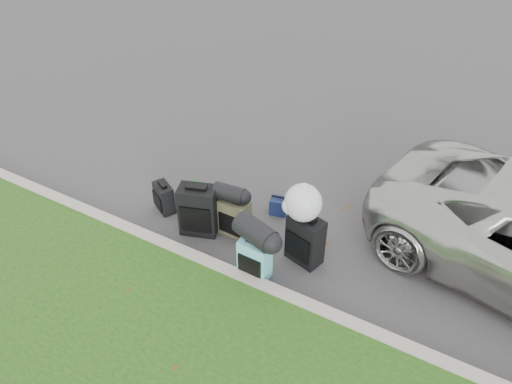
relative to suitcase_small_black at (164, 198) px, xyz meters
The scene contains 12 objects.
ground 1.51m from the suitcase_small_black, 10.22° to the left, with size 120.00×120.00×0.00m, color #383535.
curb 1.65m from the suitcase_small_black, 26.51° to the right, with size 120.00×0.18×0.15m, color #9E937F.
suitcase_small_black is the anchor object (origin of this frame).
suitcase_large_black_left 0.79m from the suitcase_small_black, 10.66° to the right, with size 0.54×0.32×0.78m, color black.
suitcase_olive 1.25m from the suitcase_small_black, ahead, with size 0.43×0.27×0.59m, color #42412B.
suitcase_teal 1.99m from the suitcase_small_black, 15.25° to the right, with size 0.41×0.24×0.59m, color #529FAA.
suitcase_large_black_right 2.37m from the suitcase_small_black, ahead, with size 0.48×0.29×0.72m, color black.
tote_green 0.51m from the suitcase_small_black, 48.05° to the left, with size 0.30×0.24×0.34m, color #156219.
tote_navy 1.78m from the suitcase_small_black, 26.90° to the left, with size 0.25×0.20×0.27m, color navy.
duffel_left 1.26m from the suitcase_small_black, ahead, with size 0.24×0.24×0.45m, color black.
duffel_right 2.03m from the suitcase_small_black, 14.37° to the right, with size 0.31×0.31×0.56m, color black.
trash_bag 2.41m from the suitcase_small_black, ahead, with size 0.50×0.50×0.50m, color silver.
Camera 1 is at (2.78, -4.86, 4.96)m, focal length 35.00 mm.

